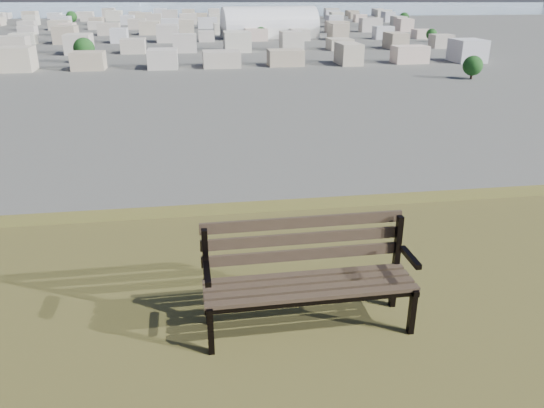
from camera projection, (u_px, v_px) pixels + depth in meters
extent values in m
cube|color=#3D3323|center=(315.00, 297.00, 4.06)|extent=(1.69, 0.10, 0.03)
cube|color=#3D3323|center=(311.00, 289.00, 4.17)|extent=(1.69, 0.10, 0.03)
cube|color=#3D3323|center=(308.00, 282.00, 4.27)|extent=(1.69, 0.10, 0.03)
cube|color=#3D3323|center=(305.00, 275.00, 4.37)|extent=(1.69, 0.10, 0.03)
cube|color=#3D3323|center=(303.00, 254.00, 4.38)|extent=(1.69, 0.05, 0.09)
cube|color=#3D3323|center=(303.00, 238.00, 4.35)|extent=(1.69, 0.05, 0.09)
cube|color=#3D3323|center=(303.00, 222.00, 4.32)|extent=(1.69, 0.05, 0.09)
cube|color=black|center=(211.00, 330.00, 4.01)|extent=(0.05, 0.06, 0.41)
cube|color=black|center=(207.00, 278.00, 4.29)|extent=(0.05, 0.06, 0.86)
cube|color=black|center=(208.00, 297.00, 4.11)|extent=(0.05, 0.47, 0.05)
cube|color=black|center=(207.00, 274.00, 3.98)|extent=(0.05, 0.34, 0.04)
cube|color=black|center=(412.00, 311.00, 4.25)|extent=(0.05, 0.06, 0.41)
cube|color=black|center=(396.00, 262.00, 4.53)|extent=(0.05, 0.06, 0.86)
cube|color=black|center=(405.00, 280.00, 4.35)|extent=(0.05, 0.47, 0.05)
cube|color=black|center=(410.00, 257.00, 4.22)|extent=(0.05, 0.34, 0.04)
cube|color=black|center=(315.00, 302.00, 4.07)|extent=(1.69, 0.06, 0.04)
cube|color=black|center=(305.00, 279.00, 4.40)|extent=(1.69, 0.06, 0.04)
cube|color=silver|center=(269.00, 32.00, 307.48)|extent=(56.00, 28.13, 6.00)
cylinder|color=white|center=(269.00, 27.00, 306.34)|extent=(56.00, 28.13, 22.79)
cube|color=beige|center=(16.00, 61.00, 185.56)|extent=(11.00, 11.00, 7.00)
cube|color=#B6AB9C|center=(87.00, 60.00, 188.89)|extent=(11.00, 11.00, 7.00)
cube|color=beige|center=(155.00, 58.00, 192.22)|extent=(11.00, 11.00, 7.00)
cube|color=silver|center=(221.00, 57.00, 195.55)|extent=(11.00, 11.00, 7.00)
cube|color=#BDB099|center=(285.00, 56.00, 198.88)|extent=(11.00, 11.00, 7.00)
cube|color=tan|center=(347.00, 55.00, 202.21)|extent=(11.00, 11.00, 7.00)
cube|color=beige|center=(407.00, 54.00, 205.54)|extent=(11.00, 11.00, 7.00)
cube|color=#BBB2A9|center=(465.00, 53.00, 208.87)|extent=(11.00, 11.00, 7.00)
cube|color=beige|center=(20.00, 47.00, 229.61)|extent=(11.00, 11.00, 7.00)
cube|color=silver|center=(78.00, 46.00, 232.94)|extent=(11.00, 11.00, 7.00)
cube|color=#BDB099|center=(134.00, 45.00, 236.27)|extent=(11.00, 11.00, 7.00)
cube|color=tan|center=(188.00, 44.00, 239.61)|extent=(11.00, 11.00, 7.00)
cube|color=beige|center=(241.00, 43.00, 242.94)|extent=(11.00, 11.00, 7.00)
cube|color=#BBB2A9|center=(292.00, 43.00, 246.27)|extent=(11.00, 11.00, 7.00)
cube|color=beige|center=(342.00, 42.00, 249.60)|extent=(11.00, 11.00, 7.00)
cube|color=#B6AB9C|center=(391.00, 41.00, 252.93)|extent=(11.00, 11.00, 7.00)
cube|color=beige|center=(438.00, 40.00, 256.26)|extent=(11.00, 11.00, 7.00)
cube|color=tan|center=(23.00, 37.00, 273.67)|extent=(11.00, 11.00, 7.00)
cube|color=beige|center=(72.00, 36.00, 277.00)|extent=(11.00, 11.00, 7.00)
cube|color=#BBB2A9|center=(119.00, 36.00, 280.33)|extent=(11.00, 11.00, 7.00)
cube|color=beige|center=(165.00, 35.00, 283.66)|extent=(11.00, 11.00, 7.00)
cube|color=#B6AB9C|center=(210.00, 35.00, 286.99)|extent=(11.00, 11.00, 7.00)
cube|color=beige|center=(254.00, 34.00, 290.33)|extent=(11.00, 11.00, 7.00)
cube|color=silver|center=(297.00, 34.00, 293.66)|extent=(11.00, 11.00, 7.00)
cube|color=#BDB099|center=(339.00, 33.00, 296.99)|extent=(11.00, 11.00, 7.00)
cube|color=tan|center=(380.00, 33.00, 300.32)|extent=(11.00, 11.00, 7.00)
cube|color=beige|center=(420.00, 32.00, 303.65)|extent=(11.00, 11.00, 7.00)
cube|color=#B6AB9C|center=(26.00, 30.00, 317.73)|extent=(11.00, 11.00, 7.00)
cube|color=beige|center=(67.00, 30.00, 321.06)|extent=(11.00, 11.00, 7.00)
cube|color=silver|center=(108.00, 29.00, 324.39)|extent=(11.00, 11.00, 7.00)
cube|color=#BDB099|center=(148.00, 29.00, 327.72)|extent=(11.00, 11.00, 7.00)
cube|color=tan|center=(187.00, 28.00, 331.05)|extent=(11.00, 11.00, 7.00)
cube|color=beige|center=(226.00, 28.00, 334.38)|extent=(11.00, 11.00, 7.00)
cube|color=#BBB2A9|center=(263.00, 27.00, 337.71)|extent=(11.00, 11.00, 7.00)
cube|color=beige|center=(300.00, 27.00, 341.04)|extent=(11.00, 11.00, 7.00)
cube|color=#B6AB9C|center=(336.00, 27.00, 344.38)|extent=(11.00, 11.00, 7.00)
cube|color=beige|center=(372.00, 26.00, 347.71)|extent=(11.00, 11.00, 7.00)
cube|color=silver|center=(406.00, 26.00, 351.04)|extent=(11.00, 11.00, 7.00)
cube|color=beige|center=(27.00, 25.00, 361.79)|extent=(11.00, 11.00, 7.00)
cube|color=#BBB2A9|center=(64.00, 24.00, 365.12)|extent=(11.00, 11.00, 7.00)
cube|color=beige|center=(100.00, 24.00, 368.45)|extent=(11.00, 11.00, 7.00)
cube|color=#B6AB9C|center=(135.00, 24.00, 371.78)|extent=(11.00, 11.00, 7.00)
cube|color=beige|center=(170.00, 23.00, 375.11)|extent=(11.00, 11.00, 7.00)
cube|color=silver|center=(204.00, 23.00, 378.44)|extent=(11.00, 11.00, 7.00)
cube|color=#BDB099|center=(237.00, 23.00, 381.77)|extent=(11.00, 11.00, 7.00)
cube|color=tan|center=(270.00, 22.00, 385.10)|extent=(11.00, 11.00, 7.00)
cube|color=beige|center=(303.00, 22.00, 388.43)|extent=(11.00, 11.00, 7.00)
cube|color=#BBB2A9|center=(334.00, 22.00, 391.76)|extent=(11.00, 11.00, 7.00)
cube|color=beige|center=(366.00, 22.00, 395.09)|extent=(11.00, 11.00, 7.00)
cube|color=#B6AB9C|center=(396.00, 21.00, 398.43)|extent=(11.00, 11.00, 7.00)
cube|color=#BDB099|center=(29.00, 21.00, 405.85)|extent=(11.00, 11.00, 7.00)
cube|color=tan|center=(61.00, 20.00, 409.18)|extent=(11.00, 11.00, 7.00)
cube|color=beige|center=(93.00, 20.00, 412.51)|extent=(11.00, 11.00, 7.00)
cube|color=#BBB2A9|center=(125.00, 20.00, 415.84)|extent=(11.00, 11.00, 7.00)
cube|color=beige|center=(156.00, 20.00, 419.17)|extent=(11.00, 11.00, 7.00)
cube|color=#B6AB9C|center=(187.00, 19.00, 422.50)|extent=(11.00, 11.00, 7.00)
cube|color=beige|center=(217.00, 19.00, 425.83)|extent=(11.00, 11.00, 7.00)
cube|color=silver|center=(247.00, 19.00, 429.16)|extent=(11.00, 11.00, 7.00)
cube|color=#BDB099|center=(276.00, 19.00, 432.49)|extent=(11.00, 11.00, 7.00)
cube|color=tan|center=(305.00, 18.00, 435.82)|extent=(11.00, 11.00, 7.00)
cube|color=beige|center=(333.00, 18.00, 439.15)|extent=(11.00, 11.00, 7.00)
cube|color=#BBB2A9|center=(361.00, 18.00, 442.48)|extent=(11.00, 11.00, 7.00)
cube|color=beige|center=(388.00, 18.00, 445.81)|extent=(11.00, 11.00, 7.00)
cube|color=beige|center=(0.00, 18.00, 446.57)|extent=(11.00, 11.00, 7.00)
cube|color=silver|center=(30.00, 17.00, 449.90)|extent=(11.00, 11.00, 7.00)
cube|color=#BDB099|center=(59.00, 17.00, 453.23)|extent=(11.00, 11.00, 7.00)
cube|color=tan|center=(88.00, 17.00, 456.56)|extent=(11.00, 11.00, 7.00)
cube|color=beige|center=(117.00, 17.00, 459.90)|extent=(11.00, 11.00, 7.00)
cube|color=#BBB2A9|center=(145.00, 16.00, 463.23)|extent=(11.00, 11.00, 7.00)
cube|color=beige|center=(173.00, 16.00, 466.56)|extent=(11.00, 11.00, 7.00)
cube|color=#B6AB9C|center=(200.00, 16.00, 469.89)|extent=(11.00, 11.00, 7.00)
cube|color=beige|center=(227.00, 16.00, 473.22)|extent=(11.00, 11.00, 7.00)
cube|color=silver|center=(254.00, 16.00, 476.55)|extent=(11.00, 11.00, 7.00)
cube|color=#BDB099|center=(280.00, 15.00, 479.88)|extent=(11.00, 11.00, 7.00)
cube|color=tan|center=(306.00, 15.00, 483.21)|extent=(11.00, 11.00, 7.00)
cube|color=beige|center=(332.00, 15.00, 486.54)|extent=(11.00, 11.00, 7.00)
cube|color=#BBB2A9|center=(357.00, 15.00, 489.87)|extent=(11.00, 11.00, 7.00)
cube|color=beige|center=(382.00, 15.00, 493.20)|extent=(11.00, 11.00, 7.00)
cube|color=beige|center=(3.00, 15.00, 490.63)|extent=(11.00, 11.00, 7.00)
cube|color=silver|center=(31.00, 15.00, 493.96)|extent=(11.00, 11.00, 7.00)
cube|color=#BDB099|center=(57.00, 14.00, 497.29)|extent=(11.00, 11.00, 7.00)
cube|color=tan|center=(84.00, 14.00, 500.62)|extent=(11.00, 11.00, 7.00)
cube|color=beige|center=(110.00, 14.00, 503.95)|extent=(11.00, 11.00, 7.00)
cube|color=#BBB2A9|center=(136.00, 14.00, 507.28)|extent=(11.00, 11.00, 7.00)
cube|color=beige|center=(161.00, 14.00, 510.62)|extent=(11.00, 11.00, 7.00)
cube|color=#B6AB9C|center=(186.00, 13.00, 513.95)|extent=(11.00, 11.00, 7.00)
cube|color=beige|center=(211.00, 13.00, 517.28)|extent=(11.00, 11.00, 7.00)
cube|color=silver|center=(236.00, 13.00, 520.61)|extent=(11.00, 11.00, 7.00)
cube|color=#BDB099|center=(260.00, 13.00, 523.94)|extent=(11.00, 11.00, 7.00)
cube|color=tan|center=(284.00, 13.00, 527.27)|extent=(11.00, 11.00, 7.00)
cube|color=beige|center=(307.00, 13.00, 530.60)|extent=(11.00, 11.00, 7.00)
cube|color=#BBB2A9|center=(331.00, 12.00, 533.93)|extent=(11.00, 11.00, 7.00)
cube|color=beige|center=(354.00, 12.00, 537.26)|extent=(11.00, 11.00, 7.00)
cube|color=#B6AB9C|center=(376.00, 12.00, 540.59)|extent=(11.00, 11.00, 7.00)
cylinder|color=#2F2017|center=(471.00, 76.00, 170.72)|extent=(0.80, 0.80, 2.10)
sphere|color=black|center=(473.00, 66.00, 169.53)|extent=(6.30, 6.30, 6.30)
cylinder|color=#2F2017|center=(85.00, 59.00, 207.44)|extent=(0.80, 0.80, 2.70)
sphere|color=black|center=(84.00, 48.00, 205.90)|extent=(8.10, 8.10, 8.10)
cylinder|color=#2F2017|center=(431.00, 40.00, 286.04)|extent=(0.80, 0.80, 1.95)
sphere|color=black|center=(431.00, 34.00, 284.93)|extent=(5.85, 5.85, 5.85)
cylinder|color=#2F2017|center=(270.00, 26.00, 386.01)|extent=(0.80, 0.80, 2.25)
sphere|color=black|center=(270.00, 21.00, 384.72)|extent=(6.75, 6.75, 6.75)
cylinder|color=#2F2017|center=(72.00, 22.00, 419.94)|extent=(0.80, 0.80, 2.85)
sphere|color=black|center=(71.00, 17.00, 418.32)|extent=(8.55, 8.55, 8.55)
cylinder|color=#2F2017|center=(33.00, 20.00, 451.06)|extent=(0.80, 0.80, 2.40)
sphere|color=black|center=(32.00, 16.00, 449.69)|extent=(7.20, 7.20, 7.20)
cylinder|color=#2F2017|center=(261.00, 39.00, 291.81)|extent=(0.80, 0.80, 2.10)
sphere|color=black|center=(261.00, 33.00, 290.61)|extent=(6.30, 6.30, 6.30)
cylinder|color=#2F2017|center=(404.00, 23.00, 419.50)|extent=(0.80, 0.80, 2.55)
sphere|color=black|center=(404.00, 17.00, 418.05)|extent=(7.65, 7.65, 7.65)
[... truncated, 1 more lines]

